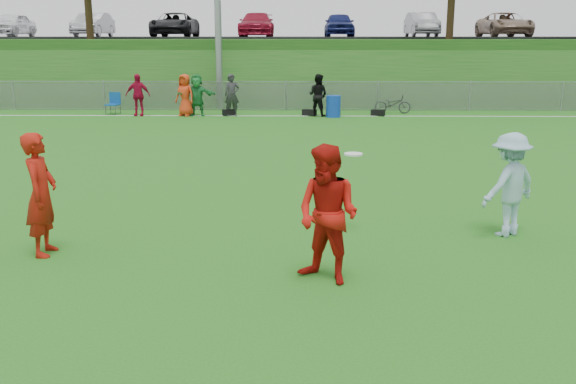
{
  "coord_description": "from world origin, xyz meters",
  "views": [
    {
      "loc": [
        0.51,
        -8.2,
        3.26
      ],
      "look_at": [
        0.38,
        0.5,
        1.11
      ],
      "focal_mm": 40.0,
      "sensor_mm": 36.0,
      "label": 1
    }
  ],
  "objects_px": {
    "player_red_left": "(41,194)",
    "bicycle": "(393,104)",
    "player_blue": "(509,185)",
    "frisbee": "(353,154)",
    "player_red_center": "(328,215)",
    "recycling_bin": "(333,106)"
  },
  "relations": [
    {
      "from": "player_red_left",
      "to": "bicycle",
      "type": "height_order",
      "value": "player_red_left"
    },
    {
      "from": "player_red_left",
      "to": "bicycle",
      "type": "xyz_separation_m",
      "value": [
        7.84,
        17.99,
        -0.53
      ]
    },
    {
      "from": "player_blue",
      "to": "frisbee",
      "type": "xyz_separation_m",
      "value": [
        -2.56,
        0.12,
        0.48
      ]
    },
    {
      "from": "player_red_center",
      "to": "frisbee",
      "type": "bearing_deg",
      "value": 112.74
    },
    {
      "from": "player_red_left",
      "to": "player_red_center",
      "type": "bearing_deg",
      "value": -106.71
    },
    {
      "from": "player_red_center",
      "to": "player_blue",
      "type": "xyz_separation_m",
      "value": [
        3.07,
        2.11,
        -0.08
      ]
    },
    {
      "from": "player_red_center",
      "to": "recycling_bin",
      "type": "height_order",
      "value": "player_red_center"
    },
    {
      "from": "recycling_bin",
      "to": "bicycle",
      "type": "xyz_separation_m",
      "value": [
        2.57,
        1.31,
        -0.03
      ]
    },
    {
      "from": "recycling_bin",
      "to": "bicycle",
      "type": "distance_m",
      "value": 2.89
    },
    {
      "from": "recycling_bin",
      "to": "player_red_left",
      "type": "bearing_deg",
      "value": -107.52
    },
    {
      "from": "bicycle",
      "to": "player_blue",
      "type": "bearing_deg",
      "value": -176.06
    },
    {
      "from": "player_red_center",
      "to": "recycling_bin",
      "type": "xyz_separation_m",
      "value": [
        1.03,
        17.73,
        -0.5
      ]
    },
    {
      "from": "player_red_left",
      "to": "frisbee",
      "type": "distance_m",
      "value": 4.91
    },
    {
      "from": "recycling_bin",
      "to": "player_blue",
      "type": "bearing_deg",
      "value": -82.58
    },
    {
      "from": "player_red_left",
      "to": "player_red_center",
      "type": "xyz_separation_m",
      "value": [
        4.23,
        -1.05,
        0.0
      ]
    },
    {
      "from": "player_red_left",
      "to": "frisbee",
      "type": "height_order",
      "value": "player_red_left"
    },
    {
      "from": "player_red_left",
      "to": "player_blue",
      "type": "relative_size",
      "value": 1.08
    },
    {
      "from": "player_red_center",
      "to": "frisbee",
      "type": "xyz_separation_m",
      "value": [
        0.51,
        2.22,
        0.4
      ]
    },
    {
      "from": "player_blue",
      "to": "bicycle",
      "type": "height_order",
      "value": "player_blue"
    },
    {
      "from": "player_red_center",
      "to": "bicycle",
      "type": "distance_m",
      "value": 19.39
    },
    {
      "from": "player_red_center",
      "to": "bicycle",
      "type": "bearing_deg",
      "value": 115.0
    },
    {
      "from": "player_blue",
      "to": "recycling_bin",
      "type": "bearing_deg",
      "value": -115.59
    }
  ]
}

